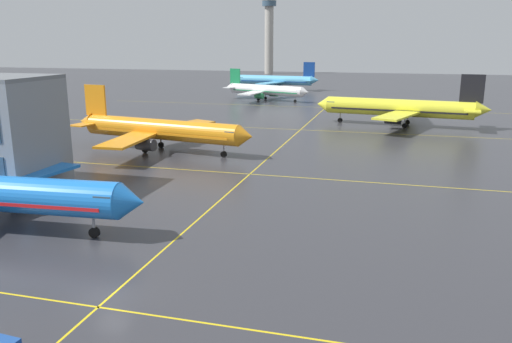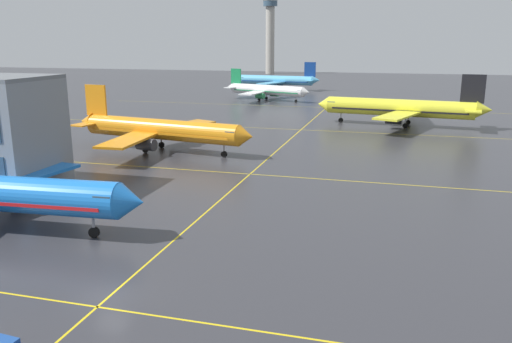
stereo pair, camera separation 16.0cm
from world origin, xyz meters
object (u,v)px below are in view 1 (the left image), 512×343
(control_tower, at_px, (269,31))
(airliner_second_row, at_px, (159,130))
(airliner_third_row, at_px, (400,108))
(airliner_far_right_stand, at_px, (276,80))
(airliner_far_left_stand, at_px, (265,90))

(control_tower, bearing_deg, airliner_second_row, -81.01)
(airliner_third_row, distance_m, airliner_far_right_stand, 95.72)
(airliner_third_row, relative_size, airliner_far_right_stand, 1.09)
(airliner_third_row, relative_size, control_tower, 0.89)
(airliner_third_row, height_order, airliner_far_left_stand, airliner_third_row)
(airliner_second_row, bearing_deg, airliner_far_left_stand, 91.30)
(control_tower, bearing_deg, airliner_third_row, -67.44)
(airliner_third_row, bearing_deg, control_tower, 112.56)
(airliner_third_row, bearing_deg, airliner_second_row, -135.69)
(airliner_second_row, bearing_deg, control_tower, 98.99)
(airliner_second_row, distance_m, control_tower, 230.31)
(airliner_third_row, xyz_separation_m, airliner_far_right_stand, (-48.68, 82.42, -0.35))
(airliner_second_row, distance_m, airliner_third_row, 57.90)
(airliner_far_right_stand, bearing_deg, airliner_far_left_stand, -82.13)
(airliner_far_left_stand, relative_size, airliner_far_right_stand, 0.87)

